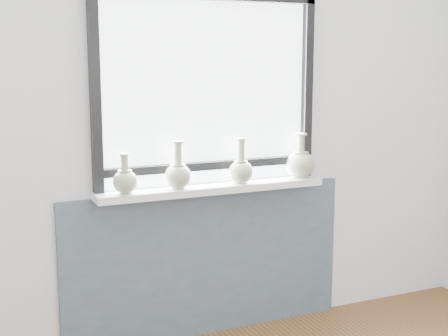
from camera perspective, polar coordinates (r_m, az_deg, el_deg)
name	(u,v)px	position (r m, az deg, el deg)	size (l,w,h in m)	color
back_wall	(205,111)	(3.50, -1.73, 5.19)	(3.60, 0.02, 2.60)	silver
apron_panel	(208,262)	(3.65, -1.48, -8.59)	(1.70, 0.03, 0.86)	#495A67
windowsill	(212,188)	(3.47, -1.07, -1.86)	(1.32, 0.18, 0.04)	silver
window	(208,86)	(3.46, -1.51, 7.48)	(1.30, 0.06, 1.05)	black
vase_a	(125,180)	(3.27, -9.04, -1.09)	(0.13, 0.13, 0.21)	#9BA685
vase_b	(178,174)	(3.35, -4.23, -0.52)	(0.15, 0.15, 0.26)	#9BA685
vase_c	(241,169)	(3.49, 1.55, -0.11)	(0.14, 0.14, 0.26)	#9BA685
vase_d	(300,163)	(3.69, 7.00, 0.47)	(0.17, 0.17, 0.26)	#9BA685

